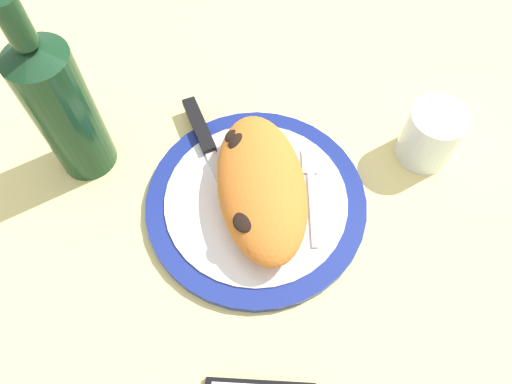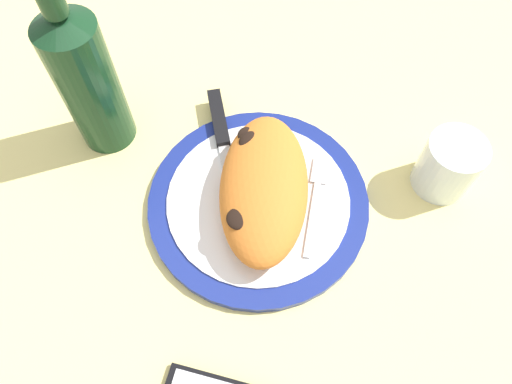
{
  "view_description": "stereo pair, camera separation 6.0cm",
  "coord_description": "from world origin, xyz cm",
  "px_view_note": "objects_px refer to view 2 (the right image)",
  "views": [
    {
      "loc": [
        -30.01,
        5.65,
        59.22
      ],
      "look_at": [
        0.0,
        0.0,
        3.6
      ],
      "focal_mm": 33.47,
      "sensor_mm": 36.0,
      "label": 1
    },
    {
      "loc": [
        -30.53,
        -0.31,
        59.22
      ],
      "look_at": [
        0.0,
        0.0,
        3.6
      ],
      "focal_mm": 33.47,
      "sensor_mm": 36.0,
      "label": 2
    }
  ],
  "objects_px": {
    "plate": "(256,202)",
    "wine_bottle": "(84,79)",
    "calzone": "(261,188)",
    "knife": "(220,135)",
    "water_glass": "(444,168)",
    "fork": "(314,196)"
  },
  "relations": [
    {
      "from": "knife",
      "to": "wine_bottle",
      "type": "distance_m",
      "value": 0.2
    },
    {
      "from": "wine_bottle",
      "to": "fork",
      "type": "bearing_deg",
      "value": -110.94
    },
    {
      "from": "wine_bottle",
      "to": "knife",
      "type": "bearing_deg",
      "value": -95.99
    },
    {
      "from": "knife",
      "to": "calzone",
      "type": "bearing_deg",
      "value": -149.51
    },
    {
      "from": "plate",
      "to": "wine_bottle",
      "type": "relative_size",
      "value": 1.07
    },
    {
      "from": "plate",
      "to": "knife",
      "type": "height_order",
      "value": "knife"
    },
    {
      "from": "water_glass",
      "to": "fork",
      "type": "bearing_deg",
      "value": 101.22
    },
    {
      "from": "calzone",
      "to": "wine_bottle",
      "type": "xyz_separation_m",
      "value": [
        0.12,
        0.23,
        0.07
      ]
    },
    {
      "from": "calzone",
      "to": "knife",
      "type": "relative_size",
      "value": 0.98
    },
    {
      "from": "fork",
      "to": "calzone",
      "type": "bearing_deg",
      "value": 94.34
    },
    {
      "from": "calzone",
      "to": "water_glass",
      "type": "xyz_separation_m",
      "value": [
        0.04,
        -0.25,
        -0.01
      ]
    },
    {
      "from": "calzone",
      "to": "wine_bottle",
      "type": "relative_size",
      "value": 0.82
    },
    {
      "from": "fork",
      "to": "wine_bottle",
      "type": "bearing_deg",
      "value": 69.06
    },
    {
      "from": "knife",
      "to": "water_glass",
      "type": "relative_size",
      "value": 2.7
    },
    {
      "from": "wine_bottle",
      "to": "calzone",
      "type": "bearing_deg",
      "value": -117.66
    },
    {
      "from": "water_glass",
      "to": "calzone",
      "type": "bearing_deg",
      "value": 99.27
    },
    {
      "from": "fork",
      "to": "wine_bottle",
      "type": "xyz_separation_m",
      "value": [
        0.12,
        0.3,
        0.1
      ]
    },
    {
      "from": "plate",
      "to": "calzone",
      "type": "xyz_separation_m",
      "value": [
        -0.0,
        -0.01,
        0.04
      ]
    },
    {
      "from": "plate",
      "to": "knife",
      "type": "relative_size",
      "value": 1.29
    },
    {
      "from": "fork",
      "to": "water_glass",
      "type": "bearing_deg",
      "value": -78.78
    },
    {
      "from": "calzone",
      "to": "wine_bottle",
      "type": "bearing_deg",
      "value": 62.34
    },
    {
      "from": "calzone",
      "to": "water_glass",
      "type": "distance_m",
      "value": 0.25
    }
  ]
}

